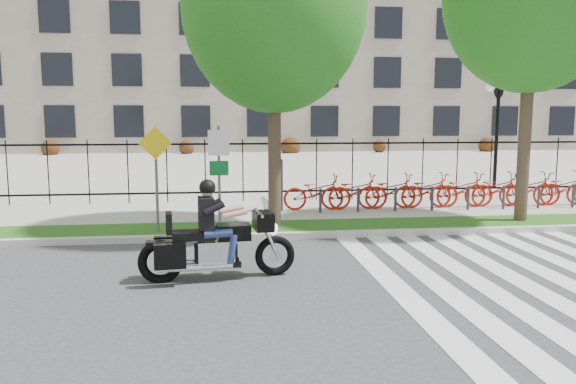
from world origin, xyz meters
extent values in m
plane|color=#323234|center=(0.00, 0.00, 0.00)|extent=(120.00, 120.00, 0.00)
cube|color=beige|center=(0.00, 4.10, 0.07)|extent=(60.00, 0.20, 0.15)
cube|color=#225014|center=(0.00, 4.95, 0.07)|extent=(60.00, 1.50, 0.15)
cube|color=#AAA79F|center=(0.00, 7.45, 0.07)|extent=(60.00, 3.50, 0.15)
cube|color=#AAA79F|center=(0.00, 25.00, 0.05)|extent=(80.00, 34.00, 0.10)
cube|color=gray|center=(0.00, 45.00, 10.00)|extent=(60.00, 20.00, 20.00)
cylinder|color=black|center=(10.00, 12.00, 2.00)|extent=(0.14, 0.14, 4.00)
cylinder|color=black|center=(10.00, 12.00, 3.90)|extent=(0.06, 0.70, 0.70)
sphere|color=white|center=(9.65, 12.00, 4.00)|extent=(0.36, 0.36, 0.36)
sphere|color=white|center=(10.35, 12.00, 4.00)|extent=(0.36, 0.36, 0.36)
cylinder|color=#33261C|center=(0.61, 4.95, 2.15)|extent=(0.32, 0.32, 4.00)
ellipsoid|color=#145915|center=(0.61, 4.95, 5.48)|extent=(4.42, 4.42, 5.09)
cylinder|color=#33261C|center=(7.13, 4.95, 2.41)|extent=(0.32, 0.32, 4.53)
cube|color=#2D2D33|center=(0.88, 7.20, 0.90)|extent=(0.35, 0.25, 1.50)
imported|color=#AD1D0C|center=(2.08, 7.20, 0.67)|extent=(1.99, 0.70, 1.05)
cylinder|color=#2D2D33|center=(2.08, 6.70, 0.50)|extent=(0.08, 0.08, 0.70)
imported|color=#AD1D0C|center=(3.18, 7.20, 0.67)|extent=(1.99, 0.70, 1.05)
cylinder|color=#2D2D33|center=(3.18, 6.70, 0.50)|extent=(0.08, 0.08, 0.70)
imported|color=#AD1D0C|center=(4.28, 7.20, 0.67)|extent=(1.99, 0.70, 1.05)
cylinder|color=#2D2D33|center=(4.28, 6.70, 0.50)|extent=(0.08, 0.08, 0.70)
imported|color=#AD1D0C|center=(5.38, 7.20, 0.67)|extent=(1.99, 0.70, 1.05)
cylinder|color=#2D2D33|center=(5.38, 6.70, 0.50)|extent=(0.08, 0.08, 0.70)
imported|color=#AD1D0C|center=(6.48, 7.20, 0.67)|extent=(1.99, 0.70, 1.05)
cylinder|color=#2D2D33|center=(6.48, 6.70, 0.50)|extent=(0.08, 0.08, 0.70)
imported|color=#AD1D0C|center=(7.58, 7.20, 0.67)|extent=(1.99, 0.70, 1.05)
cylinder|color=#2D2D33|center=(7.58, 6.70, 0.50)|extent=(0.08, 0.08, 0.70)
imported|color=#AD1D0C|center=(8.68, 7.20, 0.67)|extent=(1.99, 0.70, 1.05)
cylinder|color=#2D2D33|center=(8.68, 6.70, 0.50)|extent=(0.08, 0.08, 0.70)
imported|color=#AD1D0C|center=(9.78, 7.20, 0.67)|extent=(1.99, 0.70, 1.05)
cylinder|color=#2D2D33|center=(9.78, 6.70, 0.50)|extent=(0.08, 0.08, 0.70)
cylinder|color=#59595B|center=(-0.75, 4.60, 1.40)|extent=(0.07, 0.07, 2.50)
cube|color=white|center=(-0.75, 4.56, 2.25)|extent=(0.50, 0.03, 0.60)
cube|color=#0C6626|center=(-0.75, 4.56, 1.65)|extent=(0.45, 0.03, 0.35)
cylinder|color=#59595B|center=(-2.22, 4.60, 1.35)|extent=(0.07, 0.07, 2.40)
cube|color=yellow|center=(-2.22, 4.56, 2.25)|extent=(0.78, 0.03, 0.78)
torus|color=black|center=(0.23, 1.09, 0.36)|extent=(0.75, 0.21, 0.74)
torus|color=black|center=(-1.78, 0.88, 0.36)|extent=(0.79, 0.24, 0.78)
cube|color=black|center=(0.02, 1.06, 1.01)|extent=(0.38, 0.62, 0.32)
cube|color=#26262B|center=(0.10, 1.07, 1.26)|extent=(0.21, 0.55, 0.32)
cube|color=silver|center=(-0.83, 0.98, 0.48)|extent=(0.67, 0.43, 0.43)
cube|color=black|center=(-0.51, 1.01, 0.83)|extent=(0.62, 0.42, 0.28)
cube|color=black|center=(-1.20, 0.94, 0.81)|extent=(0.78, 0.46, 0.15)
cube|color=black|center=(-1.62, 0.89, 1.04)|extent=(0.14, 0.37, 0.36)
cube|color=black|center=(-1.59, 0.57, 0.53)|extent=(0.55, 0.22, 0.43)
cube|color=black|center=(-1.66, 1.21, 0.53)|extent=(0.55, 0.22, 0.43)
cube|color=black|center=(-0.99, 0.96, 1.19)|extent=(0.30, 0.45, 0.55)
sphere|color=tan|center=(-0.95, 0.96, 1.60)|extent=(0.25, 0.25, 0.25)
sphere|color=black|center=(-0.95, 0.96, 1.64)|extent=(0.29, 0.29, 0.29)
camera|label=1|loc=(-0.73, -8.80, 2.87)|focal=35.00mm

